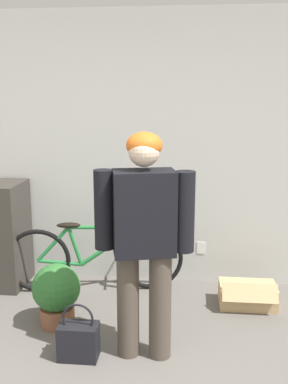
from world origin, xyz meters
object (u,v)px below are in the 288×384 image
object	(u,v)px
handbag	(79,340)
cardboard_box	(247,295)
bicycle	(94,257)
person	(144,231)
potted_plant	(56,292)

from	to	relation	value
handbag	cardboard_box	size ratio (longest dim) A/B	0.85
bicycle	cardboard_box	world-z (taller)	bicycle
person	cardboard_box	xyz separation A→B (m)	(0.83, 0.85, -0.83)
bicycle	handbag	world-z (taller)	bicycle
cardboard_box	bicycle	bearing A→B (deg)	172.67
bicycle	cardboard_box	distance (m)	1.44
potted_plant	person	bearing A→B (deg)	-25.48
bicycle	handbag	xyz separation A→B (m)	(0.12, -1.12, -0.19)
cardboard_box	potted_plant	xyz separation A→B (m)	(-1.57, -0.50, 0.18)
handbag	bicycle	bearing A→B (deg)	96.08
handbag	cardboard_box	distance (m)	1.59
person	handbag	distance (m)	0.91
handbag	cardboard_box	bearing A→B (deg)	36.20
bicycle	cardboard_box	bearing A→B (deg)	-16.30
person	potted_plant	bearing A→B (deg)	141.08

